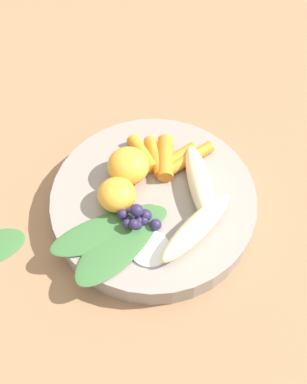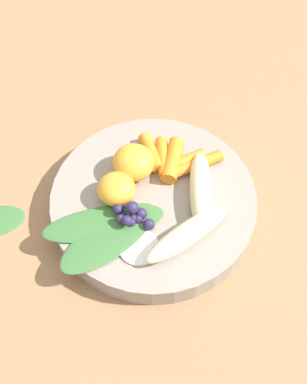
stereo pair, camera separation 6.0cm
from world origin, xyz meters
The scene contains 15 objects.
ground_plane centered at (0.00, 0.00, 0.00)m, with size 2.40×2.40×0.00m, color #99704C.
bowl centered at (0.00, 0.00, 0.02)m, with size 0.24×0.24×0.03m, color gray.
banana_peeled_left centered at (-0.05, 0.03, 0.04)m, with size 0.11×0.03×0.03m, color beige.
banana_peeled_right centered at (0.00, 0.07, 0.04)m, with size 0.11×0.03×0.03m, color beige.
orange_segment_near centered at (0.04, -0.02, 0.05)m, with size 0.04×0.04×0.03m, color #F4A833.
orange_segment_far centered at (0.00, -0.04, 0.05)m, with size 0.05×0.05×0.04m, color #F4A833.
carrot_front centered at (-0.07, -0.01, 0.04)m, with size 0.01×0.01×0.06m, color orange.
carrot_mid_left centered at (-0.06, -0.02, 0.04)m, with size 0.01×0.01×0.05m, color orange.
carrot_mid_right centered at (-0.04, -0.03, 0.04)m, with size 0.02×0.02×0.06m, color orange.
carrot_rear centered at (-0.04, -0.04, 0.04)m, with size 0.02×0.02×0.06m, color orange.
carrot_small centered at (-0.03, -0.05, 0.04)m, with size 0.02×0.02×0.05m, color orange.
blueberry_pile centered at (0.04, 0.01, 0.04)m, with size 0.04×0.05×0.03m.
coconut_shred_patch centered at (0.05, 0.05, 0.03)m, with size 0.04×0.04×0.00m, color white.
kale_leaf_left centered at (0.07, 0.00, 0.03)m, with size 0.14×0.04×0.01m, color #3D7038.
kale_leaf_right centered at (0.07, 0.02, 0.03)m, with size 0.13×0.05×0.01m, color #3D7038.
Camera 2 is at (0.18, 0.28, 0.54)m, focal length 48.12 mm.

